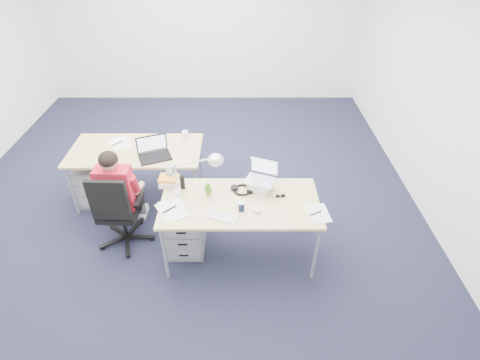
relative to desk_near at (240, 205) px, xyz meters
name	(u,v)px	position (x,y,z in m)	size (l,w,h in m)	color
floor	(185,209)	(-0.70, 0.74, -0.68)	(7.00, 7.00, 0.00)	black
room	(171,80)	(-0.70, 0.74, 1.03)	(6.02, 7.02, 2.80)	white
desk_near	(240,205)	(0.00, 0.00, 0.00)	(1.60, 0.80, 0.73)	tan
desk_far	(136,153)	(-1.28, 1.01, 0.00)	(1.60, 0.80, 0.73)	tan
office_chair	(122,223)	(-1.31, 0.17, -0.40)	(0.65, 0.65, 0.99)	black
seated_person	(122,192)	(-1.31, 0.34, -0.09)	(0.37, 0.64, 1.18)	red
drawer_pedestal_near	(186,228)	(-0.60, 0.10, -0.41)	(0.40, 0.50, 0.55)	gray
drawer_pedestal_far	(97,181)	(-1.84, 0.97, -0.41)	(0.40, 0.50, 0.55)	gray
silver_laptop	(260,178)	(0.21, 0.20, 0.20)	(0.29, 0.23, 0.31)	silver
wireless_keyboard	(223,217)	(-0.17, -0.24, 0.05)	(0.29, 0.12, 0.01)	white
computer_mouse	(257,210)	(0.16, -0.15, 0.06)	(0.06, 0.10, 0.04)	white
headphones	(242,189)	(0.03, 0.18, 0.07)	(0.25, 0.19, 0.04)	black
can_koozie	(241,206)	(0.01, -0.13, 0.10)	(0.06, 0.06, 0.10)	#121938
water_bottle	(169,173)	(-0.75, 0.34, 0.16)	(0.07, 0.07, 0.24)	silver
bear_figurine	(208,189)	(-0.33, 0.12, 0.12)	(0.08, 0.06, 0.14)	#397820
book_stack	(169,181)	(-0.75, 0.29, 0.10)	(0.22, 0.16, 0.10)	silver
cordless_phone	(182,182)	(-0.60, 0.22, 0.13)	(0.04, 0.03, 0.16)	black
papers_left	(172,210)	(-0.67, -0.14, 0.05)	(0.23, 0.33, 0.01)	#F8FF93
papers_right	(318,214)	(0.75, -0.19, 0.05)	(0.19, 0.28, 0.01)	#F8FF93
sunglasses	(280,196)	(0.41, 0.07, 0.06)	(0.10, 0.05, 0.02)	black
desk_lamp	(191,175)	(-0.48, 0.11, 0.30)	(0.45, 0.16, 0.52)	silver
dark_laptop	(154,148)	(-1.00, 0.82, 0.18)	(0.36, 0.35, 0.26)	black
far_cup	(185,135)	(-0.70, 1.27, 0.10)	(0.08, 0.08, 0.11)	white
far_papers	(119,144)	(-1.51, 1.13, 0.05)	(0.22, 0.32, 0.01)	white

